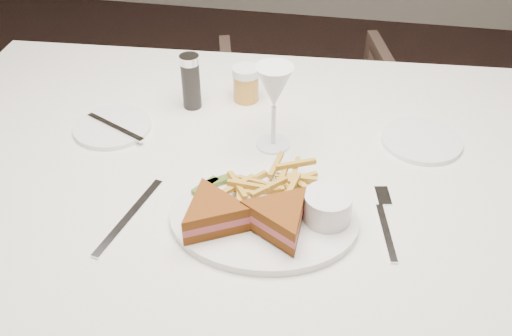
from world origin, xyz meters
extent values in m
cube|color=silver|center=(-0.07, 0.00, 0.38)|extent=(1.50, 1.05, 0.75)
imported|color=#45342A|center=(-0.05, 0.83, 0.30)|extent=(0.71, 0.68, 0.60)
ellipsoid|color=white|center=(-0.04, -0.13, 0.76)|extent=(0.33, 0.27, 0.01)
cube|color=silver|center=(-0.27, -0.16, 0.75)|extent=(0.06, 0.20, 0.00)
cylinder|color=white|center=(-0.40, 0.09, 0.76)|extent=(0.16, 0.16, 0.01)
cylinder|color=white|center=(0.23, 0.16, 0.76)|extent=(0.16, 0.16, 0.01)
cylinder|color=black|center=(-0.26, 0.21, 0.81)|extent=(0.04, 0.04, 0.12)
cylinder|color=#BB802D|center=(-0.15, 0.26, 0.79)|extent=(0.06, 0.06, 0.08)
cube|color=#486222|center=(-0.13, -0.06, 0.77)|extent=(0.05, 0.05, 0.01)
cube|color=#486222|center=(-0.15, -0.08, 0.77)|extent=(0.04, 0.06, 0.01)
cylinder|color=white|center=(0.06, -0.12, 0.79)|extent=(0.08, 0.08, 0.05)
camera|label=1|loc=(0.07, -0.82, 1.42)|focal=40.00mm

